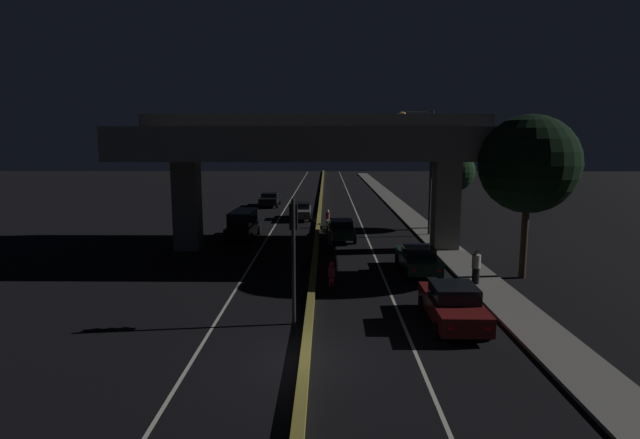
# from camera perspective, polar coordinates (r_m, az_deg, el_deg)

# --- Properties ---
(ground_plane) EXTENTS (200.00, 200.00, 0.00)m
(ground_plane) POSITION_cam_1_polar(r_m,az_deg,el_deg) (16.03, -1.70, -16.00)
(ground_plane) COLOR black
(lane_line_left_inner) EXTENTS (0.12, 126.00, 0.00)m
(lane_line_left_inner) POSITION_cam_1_polar(r_m,az_deg,el_deg) (50.15, -4.05, 1.16)
(lane_line_left_inner) COLOR beige
(lane_line_left_inner) RESTS_ON ground_plane
(lane_line_right_inner) EXTENTS (0.12, 126.00, 0.00)m
(lane_line_right_inner) POSITION_cam_1_polar(r_m,az_deg,el_deg) (50.06, 4.04, 1.14)
(lane_line_right_inner) COLOR beige
(lane_line_right_inner) RESTS_ON ground_plane
(median_divider) EXTENTS (0.31, 126.00, 0.30)m
(median_divider) POSITION_cam_1_polar(r_m,az_deg,el_deg) (49.96, -0.01, 1.32)
(median_divider) COLOR olive
(median_divider) RESTS_ON ground_plane
(sidewalk_right) EXTENTS (2.01, 126.00, 0.12)m
(sidewalk_right) POSITION_cam_1_polar(r_m,az_deg,el_deg) (43.70, 10.70, -0.05)
(sidewalk_right) COLOR slate
(sidewalk_right) RESTS_ON ground_plane
(elevated_overpass) EXTENTS (21.52, 11.76, 8.39)m
(elevated_overpass) POSITION_cam_1_polar(r_m,az_deg,el_deg) (30.86, -0.46, 8.33)
(elevated_overpass) COLOR slate
(elevated_overpass) RESTS_ON ground_plane
(traffic_light_left_of_median) EXTENTS (0.30, 0.49, 4.71)m
(traffic_light_left_of_median) POSITION_cam_1_polar(r_m,az_deg,el_deg) (18.28, -3.04, -2.26)
(traffic_light_left_of_median) COLOR black
(traffic_light_left_of_median) RESTS_ON ground_plane
(street_lamp) EXTENTS (2.52, 0.32, 8.92)m
(street_lamp) POSITION_cam_1_polar(r_m,az_deg,el_deg) (36.22, 12.08, 6.32)
(street_lamp) COLOR #2D2D30
(street_lamp) RESTS_ON ground_plane
(car_dark_red_lead) EXTENTS (1.98, 4.49, 1.54)m
(car_dark_red_lead) POSITION_cam_1_polar(r_m,az_deg,el_deg) (19.44, 14.95, -9.35)
(car_dark_red_lead) COLOR #591414
(car_dark_red_lead) RESTS_ON ground_plane
(car_dark_green_second) EXTENTS (1.89, 4.46, 1.40)m
(car_dark_green_second) POSITION_cam_1_polar(r_m,az_deg,el_deg) (26.45, 11.12, -4.41)
(car_dark_green_second) COLOR black
(car_dark_green_second) RESTS_ON ground_plane
(car_dark_green_third) EXTENTS (1.98, 4.71, 1.39)m
(car_dark_green_third) POSITION_cam_1_polar(r_m,az_deg,el_deg) (34.68, 2.41, -1.10)
(car_dark_green_third) COLOR black
(car_dark_green_third) RESTS_ON ground_plane
(car_black_lead_oncoming) EXTENTS (2.01, 4.85, 1.98)m
(car_black_lead_oncoming) POSITION_cam_1_polar(r_m,az_deg,el_deg) (35.29, -8.78, -0.50)
(car_black_lead_oncoming) COLOR black
(car_black_lead_oncoming) RESTS_ON ground_plane
(car_grey_second_oncoming) EXTENTS (1.96, 4.57, 1.45)m
(car_grey_second_oncoming) POSITION_cam_1_polar(r_m,az_deg,el_deg) (43.72, -2.21, 1.00)
(car_grey_second_oncoming) COLOR #515459
(car_grey_second_oncoming) RESTS_ON ground_plane
(car_black_third_oncoming) EXTENTS (2.02, 4.50, 1.41)m
(car_black_third_oncoming) POSITION_cam_1_polar(r_m,az_deg,el_deg) (52.76, -5.75, 2.32)
(car_black_third_oncoming) COLOR black
(car_black_third_oncoming) RESTS_ON ground_plane
(motorcycle_red_filtering_near) EXTENTS (0.32, 1.88, 1.35)m
(motorcycle_red_filtering_near) POSITION_cam_1_polar(r_m,az_deg,el_deg) (22.95, 1.32, -6.70)
(motorcycle_red_filtering_near) COLOR black
(motorcycle_red_filtering_near) RESTS_ON ground_plane
(motorcycle_blue_filtering_mid) EXTENTS (0.33, 1.85, 1.37)m
(motorcycle_blue_filtering_mid) POSITION_cam_1_polar(r_m,az_deg,el_deg) (30.76, 1.17, -2.65)
(motorcycle_blue_filtering_mid) COLOR black
(motorcycle_blue_filtering_mid) RESTS_ON ground_plane
(motorcycle_white_filtering_far) EXTENTS (0.32, 1.79, 1.44)m
(motorcycle_white_filtering_far) POSITION_cam_1_polar(r_m,az_deg,el_deg) (39.34, 0.89, -0.06)
(motorcycle_white_filtering_far) COLOR black
(motorcycle_white_filtering_far) RESTS_ON ground_plane
(pedestrian_on_sidewalk) EXTENTS (0.40, 0.40, 1.59)m
(pedestrian_on_sidewalk) POSITION_cam_1_polar(r_m,az_deg,el_deg) (24.63, 17.40, -5.23)
(pedestrian_on_sidewalk) COLOR black
(pedestrian_on_sidewalk) RESTS_ON sidewalk_right
(roadside_tree_kerbside_near) EXTENTS (4.77, 4.77, 8.06)m
(roadside_tree_kerbside_near) POSITION_cam_1_polar(r_m,az_deg,el_deg) (26.25, 22.77, 5.84)
(roadside_tree_kerbside_near) COLOR #38281C
(roadside_tree_kerbside_near) RESTS_ON ground_plane
(roadside_tree_kerbside_mid) EXTENTS (3.01, 3.01, 5.99)m
(roadside_tree_kerbside_mid) POSITION_cam_1_polar(r_m,az_deg,el_deg) (39.74, 15.19, 5.24)
(roadside_tree_kerbside_mid) COLOR #38281C
(roadside_tree_kerbside_mid) RESTS_ON ground_plane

